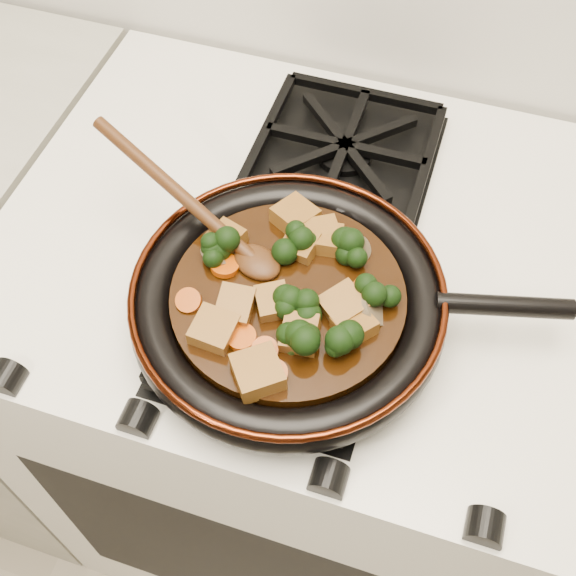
% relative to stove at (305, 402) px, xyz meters
% --- Properties ---
extents(stove, '(0.76, 0.60, 0.90)m').
position_rel_stove_xyz_m(stove, '(0.00, 0.00, 0.00)').
color(stove, white).
rests_on(stove, ground).
extents(burner_grate_front, '(0.23, 0.23, 0.03)m').
position_rel_stove_xyz_m(burner_grate_front, '(0.00, -0.14, 0.46)').
color(burner_grate_front, black).
rests_on(burner_grate_front, stove).
extents(burner_grate_back, '(0.23, 0.23, 0.03)m').
position_rel_stove_xyz_m(burner_grate_back, '(0.00, 0.14, 0.46)').
color(burner_grate_back, black).
rests_on(burner_grate_back, stove).
extents(skillet, '(0.45, 0.33, 0.05)m').
position_rel_stove_xyz_m(skillet, '(0.01, -0.12, 0.49)').
color(skillet, black).
rests_on(skillet, burner_grate_front).
extents(braising_sauce, '(0.25, 0.25, 0.02)m').
position_rel_stove_xyz_m(braising_sauce, '(0.01, -0.12, 0.50)').
color(braising_sauce, black).
rests_on(braising_sauce, skillet).
extents(tofu_cube_0, '(0.05, 0.05, 0.02)m').
position_rel_stove_xyz_m(tofu_cube_0, '(0.02, -0.04, 0.52)').
color(tofu_cube_0, brown).
rests_on(tofu_cube_0, braising_sauce).
extents(tofu_cube_1, '(0.06, 0.06, 0.03)m').
position_rel_stove_xyz_m(tofu_cube_1, '(-0.01, -0.03, 0.52)').
color(tofu_cube_1, brown).
rests_on(tofu_cube_1, braising_sauce).
extents(tofu_cube_2, '(0.06, 0.06, 0.03)m').
position_rel_stove_xyz_m(tofu_cube_2, '(0.01, -0.22, 0.52)').
color(tofu_cube_2, brown).
rests_on(tofu_cube_2, braising_sauce).
extents(tofu_cube_3, '(0.06, 0.06, 0.03)m').
position_rel_stove_xyz_m(tofu_cube_3, '(0.07, -0.12, 0.52)').
color(tofu_cube_3, brown).
rests_on(tofu_cube_3, braising_sauce).
extents(tofu_cube_4, '(0.04, 0.04, 0.02)m').
position_rel_stove_xyz_m(tofu_cube_4, '(0.03, -0.05, 0.52)').
color(tofu_cube_4, brown).
rests_on(tofu_cube_4, braising_sauce).
extents(tofu_cube_5, '(0.04, 0.04, 0.03)m').
position_rel_stove_xyz_m(tofu_cube_5, '(-0.05, -0.19, 0.52)').
color(tofu_cube_5, brown).
rests_on(tofu_cube_5, braising_sauce).
extents(tofu_cube_6, '(0.04, 0.04, 0.03)m').
position_rel_stove_xyz_m(tofu_cube_6, '(0.04, -0.17, 0.52)').
color(tofu_cube_6, brown).
rests_on(tofu_cube_6, braising_sauce).
extents(tofu_cube_7, '(0.05, 0.05, 0.02)m').
position_rel_stove_xyz_m(tofu_cube_7, '(-0.00, -0.14, 0.52)').
color(tofu_cube_7, brown).
rests_on(tofu_cube_7, braising_sauce).
extents(tofu_cube_8, '(0.05, 0.05, 0.02)m').
position_rel_stove_xyz_m(tofu_cube_8, '(0.08, -0.14, 0.52)').
color(tofu_cube_8, brown).
rests_on(tofu_cube_8, braising_sauce).
extents(tofu_cube_9, '(0.05, 0.04, 0.02)m').
position_rel_stove_xyz_m(tofu_cube_9, '(-0.08, -0.08, 0.52)').
color(tofu_cube_9, brown).
rests_on(tofu_cube_9, braising_sauce).
extents(tofu_cube_10, '(0.04, 0.04, 0.03)m').
position_rel_stove_xyz_m(tofu_cube_10, '(0.00, -0.06, 0.52)').
color(tofu_cube_10, brown).
rests_on(tofu_cube_10, braising_sauce).
extents(tofu_cube_11, '(0.04, 0.05, 0.03)m').
position_rel_stove_xyz_m(tofu_cube_11, '(-0.04, -0.16, 0.52)').
color(tofu_cube_11, brown).
rests_on(tofu_cube_11, braising_sauce).
extents(broccoli_floret_0, '(0.08, 0.08, 0.06)m').
position_rel_stove_xyz_m(broccoli_floret_0, '(0.02, -0.14, 0.52)').
color(broccoli_floret_0, black).
rests_on(broccoli_floret_0, braising_sauce).
extents(broccoli_floret_1, '(0.06, 0.06, 0.06)m').
position_rel_stove_xyz_m(broccoli_floret_1, '(0.08, -0.17, 0.52)').
color(broccoli_floret_1, black).
rests_on(broccoli_floret_1, braising_sauce).
extents(broccoli_floret_2, '(0.07, 0.07, 0.06)m').
position_rel_stove_xyz_m(broccoli_floret_2, '(0.05, -0.06, 0.52)').
color(broccoli_floret_2, black).
rests_on(broccoli_floret_2, braising_sauce).
extents(broccoli_floret_3, '(0.09, 0.09, 0.07)m').
position_rel_stove_xyz_m(broccoli_floret_3, '(0.03, -0.18, 0.52)').
color(broccoli_floret_3, black).
rests_on(broccoli_floret_3, braising_sauce).
extents(broccoli_floret_4, '(0.07, 0.08, 0.06)m').
position_rel_stove_xyz_m(broccoli_floret_4, '(-0.00, -0.07, 0.52)').
color(broccoli_floret_4, black).
rests_on(broccoli_floret_4, braising_sauce).
extents(broccoli_floret_5, '(0.09, 0.09, 0.06)m').
position_rel_stove_xyz_m(broccoli_floret_5, '(-0.07, -0.10, 0.52)').
color(broccoli_floret_5, black).
rests_on(broccoli_floret_5, braising_sauce).
extents(broccoli_floret_6, '(0.07, 0.06, 0.07)m').
position_rel_stove_xyz_m(broccoli_floret_6, '(0.10, -0.11, 0.52)').
color(broccoli_floret_6, black).
rests_on(broccoli_floret_6, braising_sauce).
extents(carrot_coin_0, '(0.03, 0.03, 0.02)m').
position_rel_stove_xyz_m(carrot_coin_0, '(0.01, -0.20, 0.51)').
color(carrot_coin_0, '#B74105').
rests_on(carrot_coin_0, braising_sauce).
extents(carrot_coin_1, '(0.03, 0.03, 0.01)m').
position_rel_stove_xyz_m(carrot_coin_1, '(-0.02, -0.19, 0.51)').
color(carrot_coin_1, '#B74105').
rests_on(carrot_coin_1, braising_sauce).
extents(carrot_coin_2, '(0.03, 0.03, 0.01)m').
position_rel_stove_xyz_m(carrot_coin_2, '(0.02, -0.22, 0.51)').
color(carrot_coin_2, '#B74105').
rests_on(carrot_coin_2, braising_sauce).
extents(carrot_coin_3, '(0.03, 0.03, 0.02)m').
position_rel_stove_xyz_m(carrot_coin_3, '(-0.09, -0.16, 0.51)').
color(carrot_coin_3, '#B74105').
rests_on(carrot_coin_3, braising_sauce).
extents(carrot_coin_4, '(0.03, 0.03, 0.02)m').
position_rel_stove_xyz_m(carrot_coin_4, '(0.08, -0.10, 0.51)').
color(carrot_coin_4, '#B74105').
rests_on(carrot_coin_4, braising_sauce).
extents(carrot_coin_5, '(0.03, 0.03, 0.01)m').
position_rel_stove_xyz_m(carrot_coin_5, '(-0.07, -0.11, 0.51)').
color(carrot_coin_5, '#B74105').
rests_on(carrot_coin_5, braising_sauce).
extents(mushroom_slice_0, '(0.04, 0.04, 0.03)m').
position_rel_stove_xyz_m(mushroom_slice_0, '(0.10, -0.12, 0.52)').
color(mushroom_slice_0, brown).
rests_on(mushroom_slice_0, braising_sauce).
extents(mushroom_slice_1, '(0.05, 0.05, 0.03)m').
position_rel_stove_xyz_m(mushroom_slice_1, '(-0.08, -0.10, 0.52)').
color(mushroom_slice_1, brown).
rests_on(mushroom_slice_1, braising_sauce).
extents(mushroom_slice_2, '(0.04, 0.03, 0.03)m').
position_rel_stove_xyz_m(mushroom_slice_2, '(0.06, -0.05, 0.52)').
color(mushroom_slice_2, brown).
rests_on(mushroom_slice_2, braising_sauce).
extents(wooden_spoon, '(0.15, 0.08, 0.24)m').
position_rel_stove_xyz_m(wooden_spoon, '(-0.10, -0.07, 0.53)').
color(wooden_spoon, '#42230E').
rests_on(wooden_spoon, braising_sauce).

